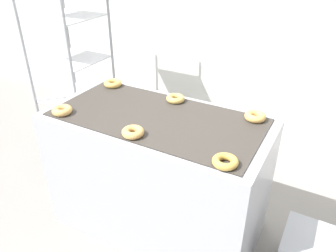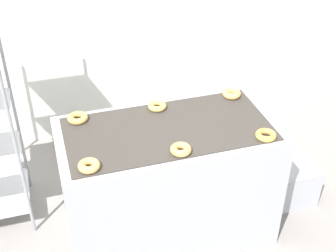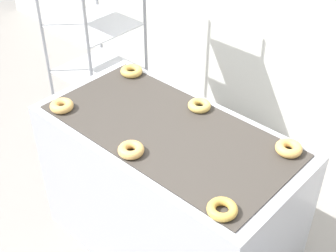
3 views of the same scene
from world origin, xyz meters
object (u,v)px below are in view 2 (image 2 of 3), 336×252
donut_far_right (232,94)px  donut_far_left (78,118)px  fryer_machine (168,183)px  donut_near_center (181,149)px  glaze_bin (291,181)px  donut_far_center (158,106)px  donut_near_right (266,135)px  donut_near_left (89,166)px

donut_far_right → donut_far_left: bearing=179.7°
fryer_machine → donut_near_center: donut_near_center is taller
glaze_bin → donut_far_left: (-1.61, 0.21, 0.79)m
donut_far_left → donut_far_center: donut_far_left is taller
fryer_machine → donut_near_right: size_ratio=10.90×
donut_near_center → donut_far_left: 0.77m
donut_far_left → donut_far_center: 0.55m
fryer_machine → donut_far_right: donut_far_right is taller
donut_near_right → donut_far_center: 0.78m
fryer_machine → donut_near_right: (0.56, -0.28, 0.49)m
fryer_machine → glaze_bin: size_ratio=4.05×
donut_near_right → donut_far_center: bearing=136.2°
donut_near_left → fryer_machine: bearing=25.1°
donut_near_left → donut_far_left: (0.01, 0.53, -0.00)m
donut_far_center → donut_far_left: bearing=179.1°
fryer_machine → glaze_bin: (1.06, 0.06, -0.30)m
donut_near_center → donut_far_left: size_ratio=0.95×
donut_far_left → donut_far_right: donut_far_right is taller
donut_near_left → donut_far_center: bearing=42.8°
donut_near_left → donut_near_right: size_ratio=0.98×
donut_near_left → donut_near_center: 0.56m
donut_near_left → donut_far_right: 1.24m
fryer_machine → donut_near_right: bearing=-26.3°
donut_near_center → donut_far_center: (0.01, 0.53, -0.00)m
donut_far_right → donut_near_center: bearing=-136.8°
glaze_bin → donut_near_right: 0.99m
fryer_machine → donut_far_center: donut_far_center is taller
donut_near_center → donut_far_right: donut_far_right is taller
donut_far_right → glaze_bin: bearing=-22.3°
fryer_machine → donut_far_center: bearing=89.2°
donut_near_center → donut_far_right: (0.56, 0.53, 0.00)m
donut_near_right → donut_far_center: size_ratio=1.04×
donut_near_left → donut_near_right: (1.12, -0.02, -0.00)m
donut_near_right → donut_far_left: (-1.11, 0.55, 0.00)m
donut_near_left → donut_far_left: donut_near_left is taller
fryer_machine → donut_far_center: 0.55m
fryer_machine → glaze_bin: fryer_machine is taller
donut_near_left → donut_near_right: donut_near_left is taller
donut_near_right → donut_far_center: donut_far_center is taller
donut_near_right → glaze_bin: bearing=34.1°
donut_near_center → donut_far_right: 0.77m
donut_far_left → donut_far_right: 1.11m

